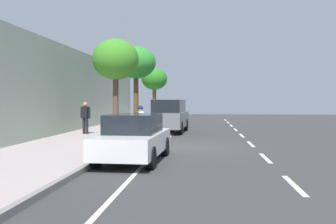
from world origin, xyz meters
TOP-DOWN VIEW (x-y plane):
  - ground at (0.00, 0.00)m, footprint 74.82×74.82m
  - sidewalk at (4.49, 0.00)m, footprint 4.25×46.76m
  - curb_edge at (2.29, 0.00)m, footprint 0.16×46.76m
  - lane_stripe_centre at (-3.10, -1.28)m, footprint 0.14×44.20m
  - lane_stripe_bike_edge at (0.82, 0.00)m, footprint 0.12×46.76m
  - building_facade at (6.87, 0.00)m, footprint 0.50×46.76m
  - parked_suv_grey_nearest at (1.10, -7.19)m, footprint 2.19×4.81m
  - parked_sedan_white_second at (1.23, 4.00)m, footprint 1.99×4.48m
  - bicycle_at_curb at (1.82, -1.62)m, footprint 1.56×0.91m
  - cyclist_with_backpack at (2.05, -2.06)m, footprint 0.51×0.57m
  - street_tree_near_cyclist at (3.46, -18.51)m, footprint 2.31×2.31m
  - street_tree_mid_block at (3.46, -9.03)m, footprint 2.62×2.62m
  - street_tree_far_end at (3.46, -3.12)m, footprint 2.35×2.35m
  - pedestrian_on_phone at (5.34, -4.02)m, footprint 0.59×0.34m

SIDE VIEW (x-z plane):
  - ground at x=0.00m, z-range 0.00..0.00m
  - lane_stripe_bike_edge at x=0.82m, z-range 0.00..0.01m
  - lane_stripe_centre at x=-3.10m, z-range 0.00..0.01m
  - sidewalk at x=4.49m, z-range 0.00..0.16m
  - curb_edge at x=2.29m, z-range 0.00..0.16m
  - bicycle_at_curb at x=1.82m, z-range -0.01..0.78m
  - parked_sedan_white_second at x=1.23m, z-range -0.01..1.51m
  - parked_suv_grey_nearest at x=1.10m, z-range 0.03..2.02m
  - cyclist_with_backpack at x=2.05m, z-range 0.19..1.91m
  - pedestrian_on_phone at x=5.34m, z-range 0.27..1.98m
  - building_facade at x=6.87m, z-range 0.00..5.00m
  - street_tree_near_cyclist at x=3.46m, z-range 1.45..6.14m
  - street_tree_far_end at x=3.46m, z-range 1.53..6.45m
  - street_tree_mid_block at x=3.46m, z-range 1.71..7.06m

